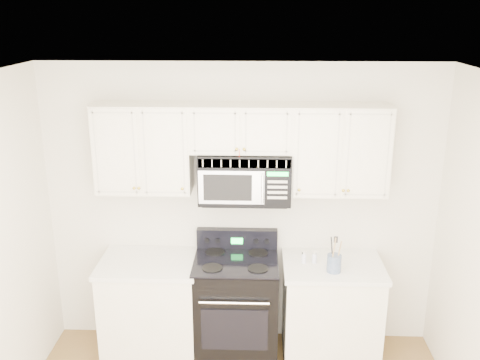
{
  "coord_description": "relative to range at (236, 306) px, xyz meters",
  "views": [
    {
      "loc": [
        0.14,
        -2.75,
        3.01
      ],
      "look_at": [
        0.0,
        1.3,
        1.71
      ],
      "focal_mm": 40.0,
      "sensor_mm": 36.0,
      "label": 1
    }
  ],
  "objects": [
    {
      "name": "base_cabinet_right",
      "position": [
        0.84,
        -0.0,
        -0.06
      ],
      "size": [
        0.86,
        0.65,
        0.92
      ],
      "color": "white",
      "rests_on": "ground"
    },
    {
      "name": "shaker_salt",
      "position": [
        0.59,
        0.0,
        0.49
      ],
      "size": [
        0.04,
        0.04,
        0.11
      ],
      "color": "silver",
      "rests_on": "base_cabinet_right"
    },
    {
      "name": "microwave",
      "position": [
        0.07,
        0.11,
        1.18
      ],
      "size": [
        0.77,
        0.43,
        0.42
      ],
      "color": "black",
      "rests_on": "ground"
    },
    {
      "name": "shaker_pepper",
      "position": [
        0.68,
        0.01,
        0.49
      ],
      "size": [
        0.04,
        0.04,
        0.1
      ],
      "color": "silver",
      "rests_on": "base_cabinet_right"
    },
    {
      "name": "base_cabinet_left",
      "position": [
        -0.76,
        -0.0,
        -0.06
      ],
      "size": [
        0.86,
        0.65,
        0.92
      ],
      "color": "white",
      "rests_on": "ground"
    },
    {
      "name": "upper_cabinets",
      "position": [
        0.04,
        0.14,
        1.45
      ],
      "size": [
        2.44,
        0.37,
        0.75
      ],
      "color": "white",
      "rests_on": "ground"
    },
    {
      "name": "range",
      "position": [
        0.0,
        0.0,
        0.0
      ],
      "size": [
        0.73,
        0.67,
        1.11
      ],
      "color": "black",
      "rests_on": "ground"
    },
    {
      "name": "room",
      "position": [
        0.04,
        -1.44,
        0.82
      ],
      "size": [
        3.51,
        3.51,
        2.61
      ],
      "color": "brown",
      "rests_on": "ground"
    },
    {
      "name": "utensil_crock",
      "position": [
        0.82,
        -0.15,
        0.52
      ],
      "size": [
        0.12,
        0.12,
        0.32
      ],
      "color": "slate",
      "rests_on": "base_cabinet_right"
    }
  ]
}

